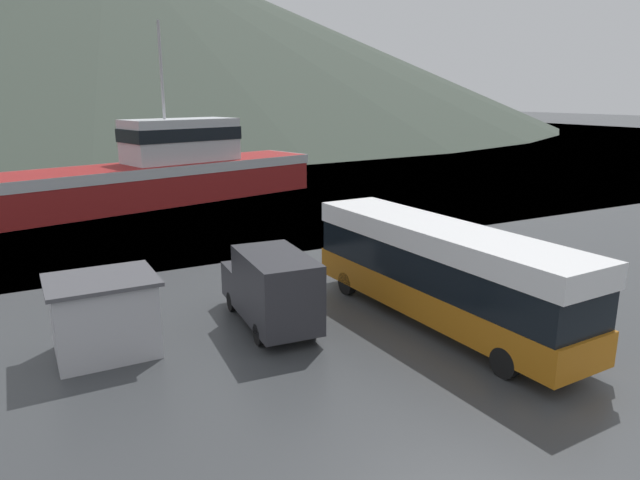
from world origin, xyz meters
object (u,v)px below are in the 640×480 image
at_px(delivery_van, 271,287).
at_px(small_boat, 66,199).
at_px(fishing_boat, 158,172).
at_px(storage_bin, 512,284).
at_px(tour_bus, 439,269).
at_px(dock_kiosk, 104,315).

relative_size(delivery_van, small_boat, 0.96).
xyz_separation_m(fishing_boat, small_boat, (-6.15, 2.42, -1.83)).
bearing_deg(small_boat, storage_bin, 150.45).
distance_m(fishing_boat, small_boat, 6.86).
height_order(fishing_boat, small_boat, fishing_boat).
relative_size(delivery_van, storage_bin, 3.75).
bearing_deg(delivery_van, fishing_boat, 89.92).
distance_m(tour_bus, fishing_boat, 27.83).
distance_m(delivery_van, small_boat, 27.91).
xyz_separation_m(delivery_van, storage_bin, (8.89, -2.35, -0.64)).
height_order(delivery_van, fishing_boat, fishing_boat).
height_order(fishing_boat, storage_bin, fishing_boat).
distance_m(storage_bin, small_boat, 32.63).
xyz_separation_m(tour_bus, storage_bin, (3.71, 0.13, -1.19)).
bearing_deg(tour_bus, delivery_van, 152.20).
distance_m(delivery_van, storage_bin, 9.22).
xyz_separation_m(tour_bus, small_boat, (-9.26, 30.07, -1.52)).
bearing_deg(tour_bus, storage_bin, -0.23).
xyz_separation_m(storage_bin, small_boat, (-12.97, 29.94, -0.33)).
height_order(tour_bus, small_boat, tour_bus).
height_order(fishing_boat, dock_kiosk, fishing_boat).
xyz_separation_m(delivery_van, small_boat, (-4.08, 27.59, -0.97)).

